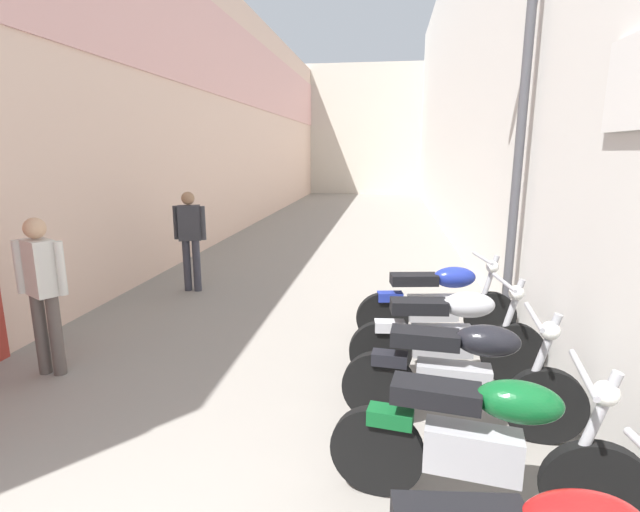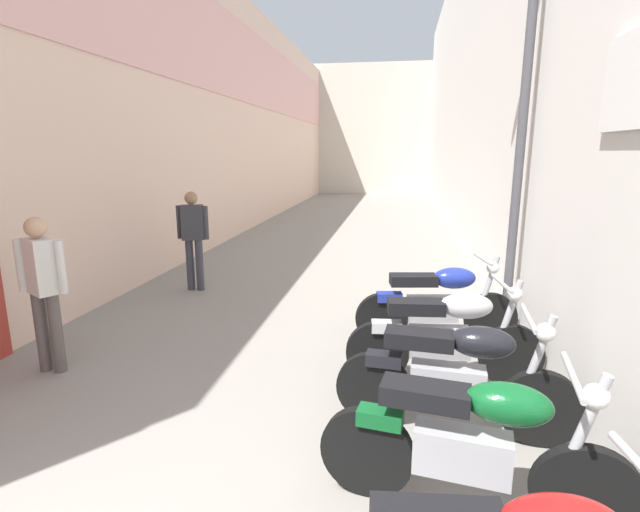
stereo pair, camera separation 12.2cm
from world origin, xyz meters
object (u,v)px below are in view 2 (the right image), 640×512
object	(u,v)px
motorcycle_fifth	(438,302)
motorcycle_fourth	(446,334)
motorcycle_third	(456,374)
pedestrian_further_down	(193,233)
street_lamp	(515,103)
pedestrian_mid_alley	(43,283)
motorcycle_second	(473,442)

from	to	relation	value
motorcycle_fifth	motorcycle_fourth	bearing A→B (deg)	-89.99
motorcycle_third	pedestrian_further_down	size ratio (longest dim) A/B	1.18
motorcycle_third	street_lamp	xyz separation A→B (m)	(0.70, 2.02, 2.17)
pedestrian_mid_alley	street_lamp	xyz separation A→B (m)	(4.57, 1.56, 1.75)
motorcycle_fourth	pedestrian_mid_alley	size ratio (longest dim) A/B	1.18
pedestrian_further_down	street_lamp	world-z (taller)	street_lamp
motorcycle_second	pedestrian_mid_alley	distance (m)	4.12
motorcycle_fourth	pedestrian_further_down	xyz separation A→B (m)	(-3.64, 2.58, 0.42)
motorcycle_fifth	street_lamp	world-z (taller)	street_lamp
motorcycle_third	street_lamp	world-z (taller)	street_lamp
pedestrian_mid_alley	street_lamp	bearing A→B (deg)	18.88
motorcycle_fourth	pedestrian_further_down	bearing A→B (deg)	144.68
motorcycle_fifth	pedestrian_further_down	xyz separation A→B (m)	(-3.64, 1.60, 0.42)
motorcycle_second	motorcycle_fourth	xyz separation A→B (m)	(0.00, 1.72, 0.00)
motorcycle_third	street_lamp	distance (m)	3.04
motorcycle_fifth	motorcycle_second	bearing A→B (deg)	-90.00
motorcycle_second	street_lamp	size ratio (longest dim) A/B	0.40
motorcycle_fifth	pedestrian_mid_alley	xyz separation A→B (m)	(-3.87, -1.35, 0.42)
motorcycle_fourth	motorcycle_fifth	size ratio (longest dim) A/B	1.01
pedestrian_further_down	motorcycle_second	bearing A→B (deg)	-49.72
pedestrian_further_down	motorcycle_third	bearing A→B (deg)	-43.14
motorcycle_second	motorcycle_fourth	distance (m)	1.72
pedestrian_further_down	street_lamp	bearing A→B (deg)	-17.78
motorcycle_fifth	motorcycle_third	bearing A→B (deg)	-90.00
motorcycle_fourth	motorcycle_second	bearing A→B (deg)	-90.00
pedestrian_mid_alley	street_lamp	world-z (taller)	street_lamp
motorcycle_fourth	motorcycle_third	bearing A→B (deg)	-90.00
motorcycle_third	pedestrian_mid_alley	bearing A→B (deg)	173.25
pedestrian_further_down	motorcycle_fourth	bearing A→B (deg)	-35.32
motorcycle_third	pedestrian_mid_alley	xyz separation A→B (m)	(-3.87, 0.46, 0.42)
motorcycle_second	pedestrian_further_down	size ratio (longest dim) A/B	1.17
motorcycle_third	pedestrian_further_down	world-z (taller)	pedestrian_further_down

